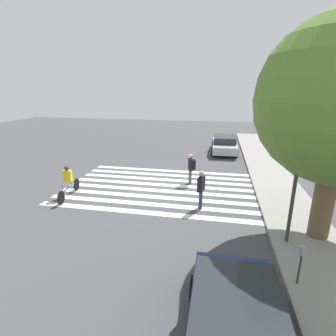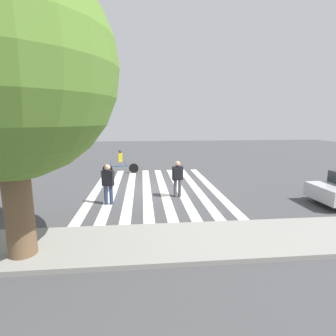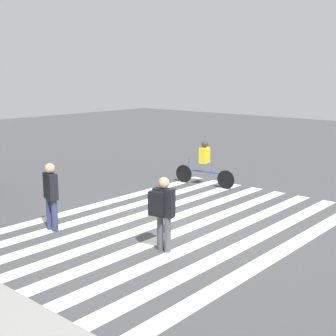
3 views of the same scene
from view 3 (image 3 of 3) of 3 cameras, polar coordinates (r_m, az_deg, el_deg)
The scene contains 5 objects.
ground_plane at distance 12.48m, azimuth 0.83°, elevation -6.98°, with size 60.00×60.00×0.00m, color #444447.
crosswalk_stripes at distance 12.48m, azimuth 0.83°, elevation -6.96°, with size 6.46×10.00×0.01m.
pedestrian_adult_blue_shirt at distance 10.43m, azimuth -0.69°, elevation -4.96°, with size 0.51×0.47×1.71m.
pedestrian_child_with_backpack at distance 12.18m, azimuth -14.08°, elevation -2.95°, with size 0.52×0.33×1.75m.
cyclist_near_curb at distance 16.64m, azimuth 4.46°, elevation 0.76°, with size 2.37×0.42×1.61m.
Camera 3 is at (-7.64, 9.04, 3.96)m, focal length 50.00 mm.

